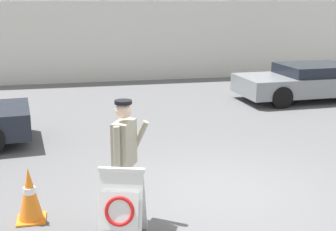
# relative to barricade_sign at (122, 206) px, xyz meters

# --- Properties ---
(ground_plane) EXTENTS (90.00, 90.00, 0.00)m
(ground_plane) POSITION_rel_barricade_sign_xyz_m (1.79, 1.16, -0.50)
(ground_plane) COLOR #5B5B5E
(perimeter_wall) EXTENTS (36.00, 0.30, 3.47)m
(perimeter_wall) POSITION_rel_barricade_sign_xyz_m (1.79, 12.31, 1.02)
(perimeter_wall) COLOR silver
(perimeter_wall) RESTS_ON ground_plane
(barricade_sign) EXTENTS (0.74, 0.80, 1.01)m
(barricade_sign) POSITION_rel_barricade_sign_xyz_m (0.00, 0.00, 0.00)
(barricade_sign) COLOR white
(barricade_sign) RESTS_ON ground_plane
(security_guard) EXTENTS (0.59, 0.59, 1.78)m
(security_guard) POSITION_rel_barricade_sign_xyz_m (0.12, 0.54, 0.50)
(security_guard) COLOR #514C42
(security_guard) RESTS_ON ground_plane
(traffic_cone_near) EXTENTS (0.40, 0.40, 0.80)m
(traffic_cone_near) POSITION_rel_barricade_sign_xyz_m (-1.21, 0.87, -0.10)
(traffic_cone_near) COLOR orange
(traffic_cone_near) RESTS_ON ground_plane
(parked_car_far_side) EXTENTS (4.46, 2.13, 1.11)m
(parked_car_far_side) POSITION_rel_barricade_sign_xyz_m (6.81, 7.57, 0.08)
(parked_car_far_side) COLOR black
(parked_car_far_side) RESTS_ON ground_plane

